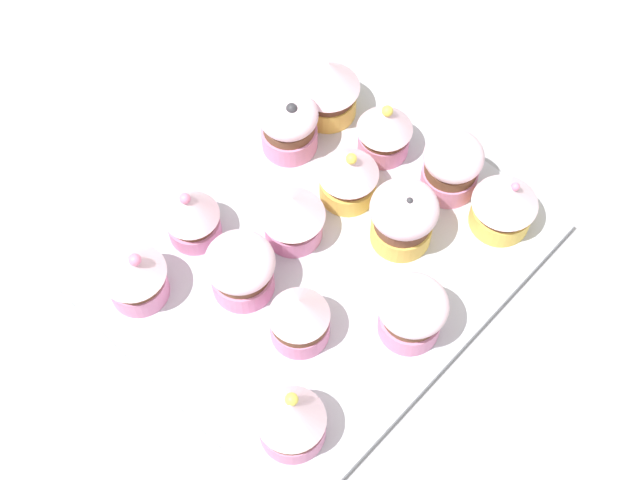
% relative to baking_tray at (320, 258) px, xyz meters
% --- Properties ---
extents(ground_plane, '(1.80, 1.80, 0.03)m').
position_rel_baking_tray_xyz_m(ground_plane, '(0.00, 0.00, -0.02)').
color(ground_plane, '#9E9EA3').
extents(baking_tray, '(0.33, 0.40, 0.01)m').
position_rel_baking_tray_xyz_m(baking_tray, '(0.00, 0.00, 0.00)').
color(baking_tray, silver).
rests_on(baking_tray, ground_plane).
extents(cupcake_0, '(0.07, 0.07, 0.07)m').
position_rel_baking_tray_xyz_m(cupcake_0, '(-0.10, -0.15, 0.04)').
color(cupcake_0, '#EFC651').
rests_on(cupcake_0, baking_tray).
extents(cupcake_1, '(0.06, 0.06, 0.07)m').
position_rel_baking_tray_xyz_m(cupcake_1, '(-0.04, -0.15, 0.04)').
color(cupcake_1, pink).
rests_on(cupcake_1, baking_tray).
extents(cupcake_2, '(0.06, 0.06, 0.07)m').
position_rel_baking_tray_xyz_m(cupcake_2, '(0.04, -0.14, 0.04)').
color(cupcake_2, pink).
rests_on(cupcake_2, baking_tray).
extents(cupcake_3, '(0.07, 0.07, 0.08)m').
position_rel_baking_tray_xyz_m(cupcake_3, '(0.11, -0.13, 0.05)').
color(cupcake_3, '#EFC651').
rests_on(cupcake_3, baking_tray).
extents(cupcake_4, '(0.07, 0.07, 0.08)m').
position_rel_baking_tray_xyz_m(cupcake_4, '(-0.04, -0.07, 0.04)').
color(cupcake_4, '#EFC651').
rests_on(cupcake_4, baking_tray).
extents(cupcake_5, '(0.06, 0.06, 0.07)m').
position_rel_baking_tray_xyz_m(cupcake_5, '(0.03, -0.07, 0.04)').
color(cupcake_5, '#EFC651').
rests_on(cupcake_5, baking_tray).
extents(cupcake_6, '(0.06, 0.06, 0.07)m').
position_rel_baking_tray_xyz_m(cupcake_6, '(0.11, -0.07, 0.04)').
color(cupcake_6, pink).
rests_on(cupcake_6, baking_tray).
extents(cupcake_7, '(0.06, 0.06, 0.07)m').
position_rel_baking_tray_xyz_m(cupcake_7, '(-0.11, 0.00, 0.04)').
color(cupcake_7, pink).
rests_on(cupcake_7, baking_tray).
extents(cupcake_8, '(0.06, 0.06, 0.07)m').
position_rel_baking_tray_xyz_m(cupcake_8, '(0.04, -0.00, 0.04)').
color(cupcake_8, pink).
rests_on(cupcake_8, baking_tray).
extents(cupcake_9, '(0.06, 0.06, 0.07)m').
position_rel_baking_tray_xyz_m(cupcake_9, '(-0.04, 0.07, 0.04)').
color(cupcake_9, pink).
rests_on(cupcake_9, baking_tray).
extents(cupcake_10, '(0.07, 0.07, 0.07)m').
position_rel_baking_tray_xyz_m(cupcake_10, '(0.03, 0.07, 0.04)').
color(cupcake_10, pink).
rests_on(cupcake_10, baking_tray).
extents(cupcake_11, '(0.06, 0.06, 0.07)m').
position_rel_baking_tray_xyz_m(cupcake_11, '(0.11, 0.07, 0.04)').
color(cupcake_11, pink).
rests_on(cupcake_11, baking_tray).
extents(cupcake_12, '(0.06, 0.06, 0.08)m').
position_rel_baking_tray_xyz_m(cupcake_12, '(-0.10, 0.15, 0.04)').
color(cupcake_12, pink).
rests_on(cupcake_12, baking_tray).
extents(cupcake_13, '(0.06, 0.06, 0.07)m').
position_rel_baking_tray_xyz_m(cupcake_13, '(0.10, 0.15, 0.04)').
color(cupcake_13, pink).
rests_on(cupcake_13, baking_tray).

